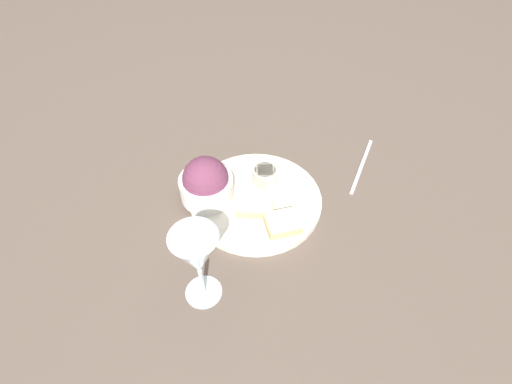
{
  "coord_description": "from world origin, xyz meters",
  "views": [
    {
      "loc": [
        -0.21,
        0.54,
        0.67
      ],
      "look_at": [
        0.0,
        0.0,
        0.03
      ],
      "focal_mm": 28.0,
      "sensor_mm": 36.0,
      "label": 1
    }
  ],
  "objects_px": {
    "salad_bowl": "(206,183)",
    "fork": "(362,165)",
    "wine_glass": "(197,257)",
    "cheese_toast_near": "(255,205)",
    "cheese_toast_far": "(283,223)",
    "sauce_ramekin": "(266,175)"
  },
  "relations": [
    {
      "from": "fork",
      "to": "wine_glass",
      "type": "bearing_deg",
      "value": 65.2
    },
    {
      "from": "salad_bowl",
      "to": "fork",
      "type": "relative_size",
      "value": 0.58
    },
    {
      "from": "cheese_toast_far",
      "to": "fork",
      "type": "bearing_deg",
      "value": -114.27
    },
    {
      "from": "salad_bowl",
      "to": "wine_glass",
      "type": "height_order",
      "value": "wine_glass"
    },
    {
      "from": "cheese_toast_near",
      "to": "cheese_toast_far",
      "type": "bearing_deg",
      "value": 160.03
    },
    {
      "from": "salad_bowl",
      "to": "wine_glass",
      "type": "bearing_deg",
      "value": 114.1
    },
    {
      "from": "cheese_toast_far",
      "to": "sauce_ramekin",
      "type": "bearing_deg",
      "value": -54.64
    },
    {
      "from": "salad_bowl",
      "to": "fork",
      "type": "height_order",
      "value": "salad_bowl"
    },
    {
      "from": "salad_bowl",
      "to": "cheese_toast_far",
      "type": "xyz_separation_m",
      "value": [
        -0.18,
        0.02,
        -0.03
      ]
    },
    {
      "from": "wine_glass",
      "to": "fork",
      "type": "distance_m",
      "value": 0.5
    },
    {
      "from": "cheese_toast_near",
      "to": "cheese_toast_far",
      "type": "xyz_separation_m",
      "value": [
        -0.07,
        0.03,
        0.0
      ]
    },
    {
      "from": "salad_bowl",
      "to": "cheese_toast_near",
      "type": "xyz_separation_m",
      "value": [
        -0.11,
        -0.0,
        -0.03
      ]
    },
    {
      "from": "sauce_ramekin",
      "to": "fork",
      "type": "height_order",
      "value": "sauce_ramekin"
    },
    {
      "from": "wine_glass",
      "to": "cheese_toast_near",
      "type": "bearing_deg",
      "value": -94.83
    },
    {
      "from": "cheese_toast_near",
      "to": "wine_glass",
      "type": "distance_m",
      "value": 0.23
    },
    {
      "from": "salad_bowl",
      "to": "cheese_toast_near",
      "type": "distance_m",
      "value": 0.11
    },
    {
      "from": "sauce_ramekin",
      "to": "fork",
      "type": "distance_m",
      "value": 0.24
    },
    {
      "from": "cheese_toast_far",
      "to": "wine_glass",
      "type": "distance_m",
      "value": 0.23
    },
    {
      "from": "cheese_toast_near",
      "to": "fork",
      "type": "height_order",
      "value": "cheese_toast_near"
    },
    {
      "from": "fork",
      "to": "cheese_toast_near",
      "type": "bearing_deg",
      "value": 50.97
    },
    {
      "from": "wine_glass",
      "to": "sauce_ramekin",
      "type": "bearing_deg",
      "value": -92.28
    },
    {
      "from": "cheese_toast_near",
      "to": "cheese_toast_far",
      "type": "distance_m",
      "value": 0.08
    }
  ]
}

